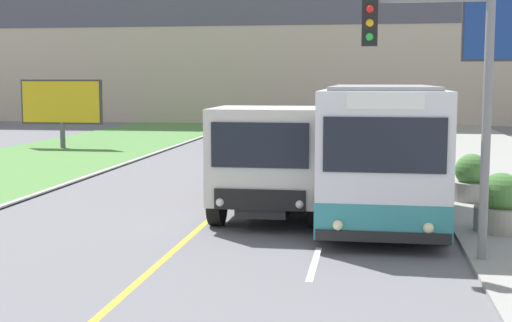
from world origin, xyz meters
TOP-DOWN VIEW (x-y plane):
  - city_bus at (3.96, 16.09)m, footprint 2.70×6.14m
  - dump_truck at (1.43, 16.47)m, footprint 2.53×6.35m
  - traffic_light_mast at (5.00, 12.86)m, footprint 2.28×0.32m
  - billboard_small at (-10.67, 31.72)m, footprint 3.97×0.24m
  - planter_round_second at (6.46, 15.36)m, footprint 1.09×1.09m
  - planter_round_third at (6.40, 19.30)m, footprint 1.11×1.11m

SIDE VIEW (x-z plane):
  - planter_round_third at x=6.40m, z-range 0.00..1.25m
  - planter_round_second at x=6.46m, z-range 0.00..1.26m
  - dump_truck at x=1.43m, z-range 0.00..2.66m
  - city_bus at x=3.96m, z-range 0.02..3.16m
  - billboard_small at x=-10.67m, z-range 0.52..3.78m
  - traffic_light_mast at x=5.00m, z-range 0.72..5.79m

